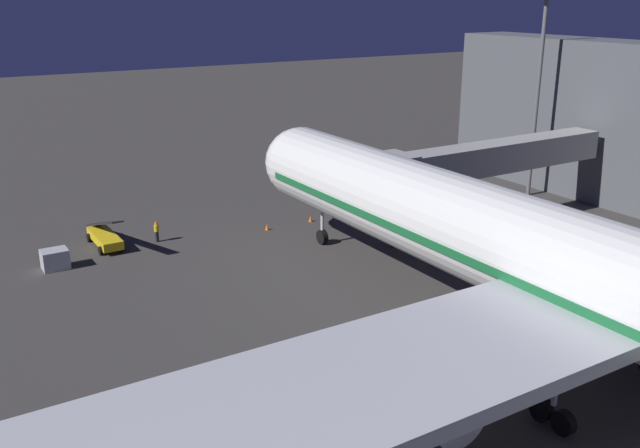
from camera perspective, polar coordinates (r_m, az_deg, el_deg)
The scene contains 9 objects.
ground_plane at distance 43.65m, azimuth 13.47°, elevation -8.75°, with size 320.00×320.00×0.00m, color #383533.
airliner_at_gate at distance 36.65m, azimuth 23.00°, elevation -4.88°, with size 57.82×67.28×19.56m.
jet_bridge at distance 60.54m, azimuth 12.67°, elevation 5.09°, with size 24.75×3.40×7.63m.
apron_floodlight_mast at distance 71.90m, azimuth 17.45°, elevation 11.10°, with size 2.90×0.50×19.98m.
belt_loader at distance 58.92m, azimuth -17.17°, elevation -0.97°, with size 1.96×8.88×3.35m.
baggage_container_near_belt at distance 55.41m, azimuth -20.83°, elevation -2.71°, with size 1.89×1.51×1.48m, color #B7BABF.
ground_crew_under_port_wing at distance 58.85m, azimuth -13.20°, elevation -0.53°, with size 0.40×0.40×1.74m.
traffic_cone_nose_port at distance 62.55m, azimuth -0.77°, elevation 0.44°, with size 0.36×0.36×0.55m, color orange.
traffic_cone_nose_starboard at distance 60.52m, azimuth -4.34°, elevation -0.24°, with size 0.36×0.36×0.55m, color orange.
Camera 1 is at (28.40, 26.80, 19.51)m, focal length 39.17 mm.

